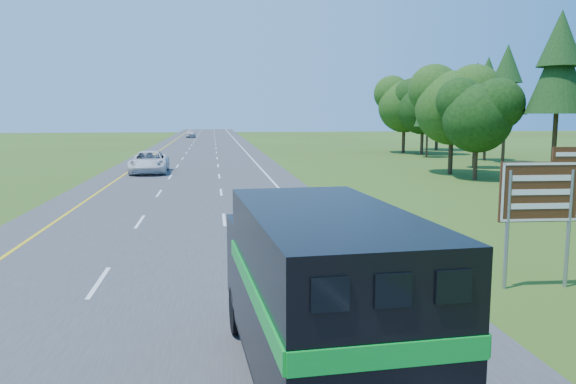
% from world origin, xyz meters
% --- Properties ---
extents(road, '(15.00, 260.00, 0.04)m').
position_xyz_m(road, '(0.00, 50.00, 0.02)').
color(road, '#38383A').
rests_on(road, ground).
extents(lane_markings, '(11.15, 260.00, 0.01)m').
position_xyz_m(lane_markings, '(0.00, 50.00, 0.04)').
color(lane_markings, yellow).
rests_on(lane_markings, road).
extents(horse_truck, '(2.72, 7.41, 3.22)m').
position_xyz_m(horse_truck, '(3.00, 3.95, 1.76)').
color(horse_truck, black).
rests_on(horse_truck, road).
extents(white_suv, '(3.06, 6.35, 1.75)m').
position_xyz_m(white_suv, '(-3.68, 41.22, 0.91)').
color(white_suv, silver).
rests_on(white_suv, road).
extents(far_car, '(1.94, 4.52, 1.52)m').
position_xyz_m(far_car, '(-3.01, 112.18, 0.80)').
color(far_car, '#BABAC2').
rests_on(far_car, road).
extents(exit_sign, '(2.26, 0.19, 3.83)m').
position_xyz_m(exit_sign, '(10.04, 9.03, 2.48)').
color(exit_sign, gray).
rests_on(exit_sign, ground).
extents(delineator, '(0.10, 0.05, 1.17)m').
position_xyz_m(delineator, '(8.40, 13.70, 0.63)').
color(delineator, '#FE420D').
rests_on(delineator, ground).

